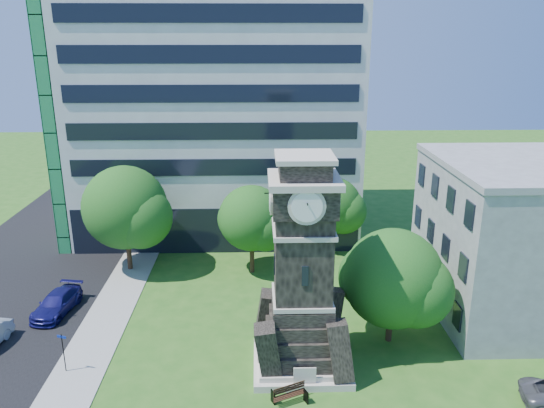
{
  "coord_description": "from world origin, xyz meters",
  "views": [
    {
      "loc": [
        0.62,
        -24.25,
        17.96
      ],
      "look_at": [
        1.51,
        8.04,
        7.69
      ],
      "focal_mm": 35.0,
      "sensor_mm": 36.0,
      "label": 1
    }
  ],
  "objects_px": {
    "street_sign": "(63,349)",
    "clock_tower": "(302,279)",
    "park_bench": "(289,394)",
    "car_street_north": "(57,303)"
  },
  "relations": [
    {
      "from": "street_sign",
      "to": "clock_tower",
      "type": "bearing_deg",
      "value": 20.9
    },
    {
      "from": "park_bench",
      "to": "street_sign",
      "type": "relative_size",
      "value": 0.76
    },
    {
      "from": "street_sign",
      "to": "car_street_north",
      "type": "bearing_deg",
      "value": 131.59
    },
    {
      "from": "park_bench",
      "to": "street_sign",
      "type": "bearing_deg",
      "value": 142.4
    },
    {
      "from": "clock_tower",
      "to": "car_street_north",
      "type": "distance_m",
      "value": 17.86
    },
    {
      "from": "car_street_north",
      "to": "street_sign",
      "type": "bearing_deg",
      "value": -58.19
    },
    {
      "from": "clock_tower",
      "to": "park_bench",
      "type": "xyz_separation_m",
      "value": [
        -0.86,
        -3.4,
        -4.79
      ]
    },
    {
      "from": "car_street_north",
      "to": "street_sign",
      "type": "height_order",
      "value": "street_sign"
    },
    {
      "from": "clock_tower",
      "to": "car_street_north",
      "type": "xyz_separation_m",
      "value": [
        -16.08,
        6.27,
        -4.6
      ]
    },
    {
      "from": "car_street_north",
      "to": "park_bench",
      "type": "height_order",
      "value": "car_street_north"
    }
  ]
}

